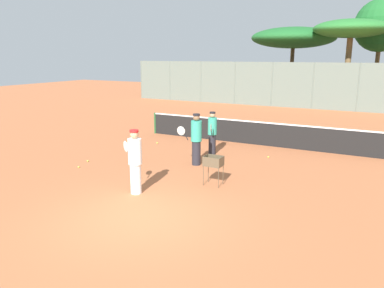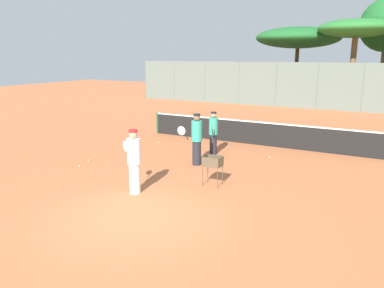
% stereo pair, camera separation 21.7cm
% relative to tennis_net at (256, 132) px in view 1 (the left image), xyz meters
% --- Properties ---
extents(ground_plane, '(80.00, 80.00, 0.00)m').
position_rel_tennis_net_xyz_m(ground_plane, '(0.00, -8.95, -0.56)').
color(ground_plane, '#B7663D').
extents(tennis_net, '(10.91, 0.10, 1.07)m').
position_rel_tennis_net_xyz_m(tennis_net, '(0.00, 0.00, 0.00)').
color(tennis_net, '#26592D').
rests_on(tennis_net, ground_plane).
extents(back_fence, '(31.17, 0.08, 3.43)m').
position_rel_tennis_net_xyz_m(back_fence, '(-0.00, 13.11, 1.16)').
color(back_fence, slate).
rests_on(back_fence, ground_plane).
extents(tree_0, '(4.12, 4.12, 8.29)m').
position_rel_tennis_net_xyz_m(tree_0, '(3.94, 18.28, 5.64)').
color(tree_0, brown).
rests_on(tree_0, ground_plane).
extents(tree_1, '(5.41, 5.41, 6.53)m').
position_rel_tennis_net_xyz_m(tree_1, '(2.09, 14.92, 5.22)').
color(tree_1, brown).
rests_on(tree_1, ground_plane).
extents(tree_2, '(7.13, 7.13, 6.28)m').
position_rel_tennis_net_xyz_m(tree_2, '(-2.69, 17.52, 4.82)').
color(tree_2, brown).
rests_on(tree_2, ground_plane).
extents(player_white_outfit, '(0.89, 0.54, 1.89)m').
position_rel_tennis_net_xyz_m(player_white_outfit, '(-1.13, -7.51, 0.42)').
color(player_white_outfit, white).
rests_on(player_white_outfit, ground_plane).
extents(player_red_cap, '(0.78, 0.71, 1.90)m').
position_rel_tennis_net_xyz_m(player_red_cap, '(-0.91, -4.09, 0.42)').
color(player_red_cap, '#26262D').
rests_on(player_red_cap, ground_plane).
extents(player_yellow_shirt, '(0.43, 0.88, 1.74)m').
position_rel_tennis_net_xyz_m(player_yellow_shirt, '(-1.03, -2.44, 0.34)').
color(player_yellow_shirt, '#26262D').
rests_on(player_yellow_shirt, ground_plane).
extents(ball_cart, '(0.56, 0.41, 0.92)m').
position_rel_tennis_net_xyz_m(ball_cart, '(0.57, -5.79, 0.14)').
color(ball_cart, brown).
rests_on(ball_cart, ground_plane).
extents(tennis_ball_0, '(0.07, 0.07, 0.07)m').
position_rel_tennis_net_xyz_m(tennis_ball_0, '(-4.03, -1.93, -0.53)').
color(tennis_ball_0, '#D1E54C').
rests_on(tennis_ball_0, ground_plane).
extents(tennis_ball_1, '(0.07, 0.07, 0.07)m').
position_rel_tennis_net_xyz_m(tennis_ball_1, '(1.17, -1.91, -0.53)').
color(tennis_ball_1, '#D1E54C').
rests_on(tennis_ball_1, ground_plane).
extents(tennis_ball_2, '(0.07, 0.07, 0.07)m').
position_rel_tennis_net_xyz_m(tennis_ball_2, '(-4.46, -6.42, -0.53)').
color(tennis_ball_2, '#D1E54C').
rests_on(tennis_ball_2, ground_plane).
extents(tennis_ball_3, '(0.07, 0.07, 0.07)m').
position_rel_tennis_net_xyz_m(tennis_ball_3, '(-4.73, -5.67, -0.53)').
color(tennis_ball_3, '#D1E54C').
rests_on(tennis_ball_3, ground_plane).
extents(parked_car, '(4.20, 1.70, 1.60)m').
position_rel_tennis_net_xyz_m(parked_car, '(-1.68, 16.87, 0.10)').
color(parked_car, '#B2B7BC').
rests_on(parked_car, ground_plane).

